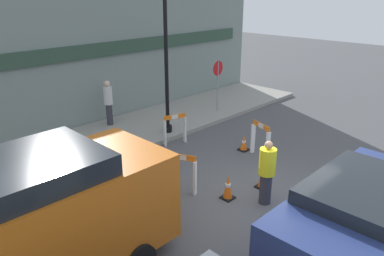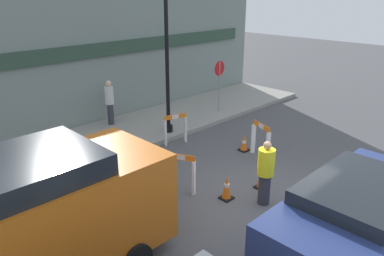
{
  "view_description": "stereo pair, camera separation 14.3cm",
  "coord_description": "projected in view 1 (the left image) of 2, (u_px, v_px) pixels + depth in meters",
  "views": [
    {
      "loc": [
        -6.94,
        -4.27,
        4.89
      ],
      "look_at": [
        0.49,
        3.02,
        1.0
      ],
      "focal_mm": 35.0,
      "sensor_mm": 36.0,
      "label": 1
    },
    {
      "loc": [
        -6.84,
        -4.37,
        4.89
      ],
      "look_at": [
        0.49,
        3.02,
        1.0
      ],
      "focal_mm": 35.0,
      "sensor_mm": 36.0,
      "label": 2
    }
  ],
  "objects": [
    {
      "name": "ground_plane",
      "position": [
        266.0,
        201.0,
        9.15
      ],
      "size": [
        60.0,
        60.0,
        0.0
      ],
      "primitive_type": "plane",
      "color": "#4C4C4F"
    },
    {
      "name": "work_van",
      "position": [
        15.0,
        228.0,
        5.95
      ],
      "size": [
        5.36,
        2.19,
        2.42
      ],
      "color": "#D16619",
      "rests_on": "ground_plane"
    },
    {
      "name": "parked_car_1",
      "position": [
        358.0,
        217.0,
        6.88
      ],
      "size": [
        4.3,
        1.96,
        1.68
      ],
      "color": "navy",
      "rests_on": "ground_plane"
    },
    {
      "name": "traffic_cone_2",
      "position": [
        263.0,
        177.0,
        9.69
      ],
      "size": [
        0.3,
        0.3,
        0.65
      ],
      "color": "black",
      "rests_on": "ground_plane"
    },
    {
      "name": "streetlamp_post",
      "position": [
        166.0,
        33.0,
        12.01
      ],
      "size": [
        0.44,
        0.44,
        5.27
      ],
      "color": "black",
      "rests_on": "sidewalk_slab"
    },
    {
      "name": "person_pedestrian",
      "position": [
        108.0,
        101.0,
        13.57
      ],
      "size": [
        0.38,
        0.38,
        1.66
      ],
      "rotation": [
        0.0,
        0.0,
        3.4
      ],
      "color": "#33333D",
      "rests_on": "sidewalk_slab"
    },
    {
      "name": "traffic_cone_4",
      "position": [
        228.0,
        187.0,
        9.18
      ],
      "size": [
        0.3,
        0.3,
        0.64
      ],
      "color": "black",
      "rests_on": "ground_plane"
    },
    {
      "name": "traffic_cone_3",
      "position": [
        138.0,
        148.0,
        11.62
      ],
      "size": [
        0.3,
        0.3,
        0.5
      ],
      "color": "black",
      "rests_on": "ground_plane"
    },
    {
      "name": "barricade_2",
      "position": [
        182.0,
        173.0,
        9.36
      ],
      "size": [
        0.44,
        0.7,
        1.06
      ],
      "rotation": [
        0.0,
        0.0,
        11.47
      ],
      "color": "white",
      "rests_on": "ground_plane"
    },
    {
      "name": "sidewalk_slab",
      "position": [
        120.0,
        135.0,
        13.14
      ],
      "size": [
        18.0,
        3.22,
        0.15
      ],
      "color": "gray",
      "rests_on": "ground_plane"
    },
    {
      "name": "traffic_cone_0",
      "position": [
        244.0,
        143.0,
        11.97
      ],
      "size": [
        0.3,
        0.3,
        0.51
      ],
      "color": "black",
      "rests_on": "ground_plane"
    },
    {
      "name": "barricade_0",
      "position": [
        260.0,
        139.0,
        11.37
      ],
      "size": [
        0.4,
        0.82,
        1.1
      ],
      "rotation": [
        0.0,
        0.0,
        7.52
      ],
      "color": "white",
      "rests_on": "ground_plane"
    },
    {
      "name": "storefront_facade",
      "position": [
        87.0,
        52.0,
        13.3
      ],
      "size": [
        18.0,
        0.22,
        5.5
      ],
      "color": "gray",
      "rests_on": "ground_plane"
    },
    {
      "name": "stop_sign",
      "position": [
        218.0,
        78.0,
        15.01
      ],
      "size": [
        0.6,
        0.06,
        2.06
      ],
      "rotation": [
        0.0,
        0.0,
        3.21
      ],
      "color": "gray",
      "rests_on": "sidewalk_slab"
    },
    {
      "name": "person_worker",
      "position": [
        267.0,
        171.0,
        8.81
      ],
      "size": [
        0.47,
        0.47,
        1.62
      ],
      "rotation": [
        0.0,
        0.0,
        1.35
      ],
      "color": "#33333D",
      "rests_on": "ground_plane"
    },
    {
      "name": "traffic_cone_5",
      "position": [
        152.0,
        150.0,
        11.46
      ],
      "size": [
        0.3,
        0.3,
        0.51
      ],
      "color": "black",
      "rests_on": "ground_plane"
    },
    {
      "name": "traffic_cone_1",
      "position": [
        149.0,
        161.0,
        10.78
      ],
      "size": [
        0.3,
        0.3,
        0.45
      ],
      "color": "black",
      "rests_on": "ground_plane"
    },
    {
      "name": "barricade_1",
      "position": [
        175.0,
        128.0,
        12.37
      ],
      "size": [
        0.79,
        0.37,
        1.03
      ],
      "rotation": [
        0.0,
        0.0,
        9.11
      ],
      "color": "white",
      "rests_on": "ground_plane"
    }
  ]
}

